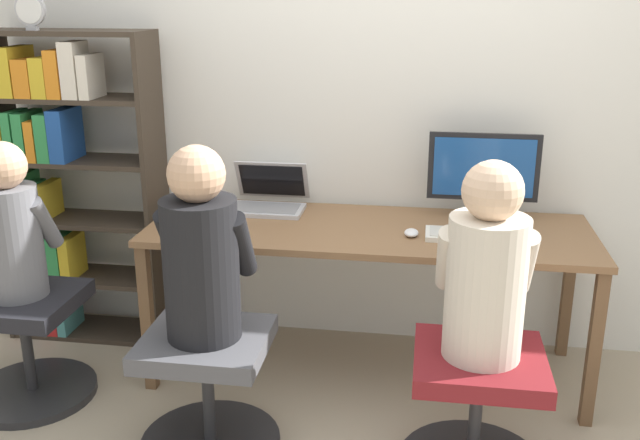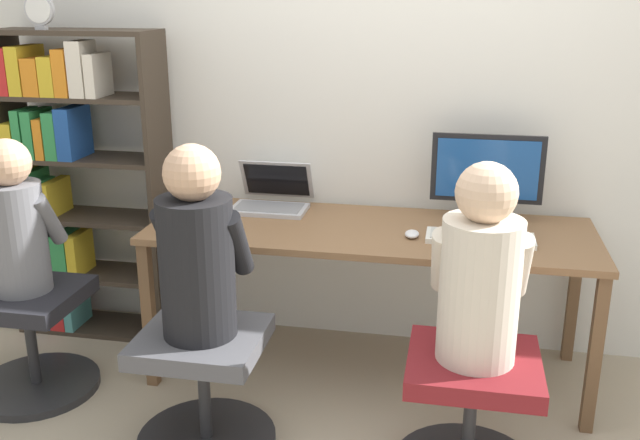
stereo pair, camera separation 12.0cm
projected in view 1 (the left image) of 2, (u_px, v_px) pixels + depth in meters
The scene contains 15 objects.
ground_plane at pixel (358, 409), 3.10m from camera, with size 14.00×14.00×0.00m, color tan.
wall_back at pixel (379, 86), 3.41m from camera, with size 10.00×0.05×2.60m.
desk at pixel (368, 241), 3.23m from camera, with size 1.99×0.69×0.72m.
desktop_monitor at pixel (483, 176), 3.25m from camera, with size 0.50×0.20×0.41m.
laptop at pixel (268, 199), 3.47m from camera, with size 0.36×0.32×0.22m.
keyboard at pixel (479, 236), 3.06m from camera, with size 0.46×0.17×0.03m.
computer_mouse_by_keyboard at pixel (411, 233), 3.09m from camera, with size 0.06×0.09×0.03m.
office_chair_left at pixel (476, 409), 2.63m from camera, with size 0.55×0.55×0.49m.
office_chair_right at pixel (208, 387), 2.77m from camera, with size 0.55×0.55×0.49m.
person_at_monitor at pixel (487, 270), 2.46m from camera, with size 0.34×0.32×0.72m.
person_at_laptop at pixel (201, 253), 2.60m from camera, with size 0.35×0.33×0.73m.
bookshelf at pixel (59, 181), 3.55m from camera, with size 0.82×0.29×1.56m.
desk_clock at pixel (30, 11), 3.24m from camera, with size 0.15×0.03×0.17m.
office_chair_side at pixel (26, 342), 3.13m from camera, with size 0.55×0.55×0.49m.
person_near_shelf at pixel (11, 226), 2.97m from camera, with size 0.30×0.29×0.67m.
Camera 1 is at (0.25, -2.69, 1.74)m, focal length 40.00 mm.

